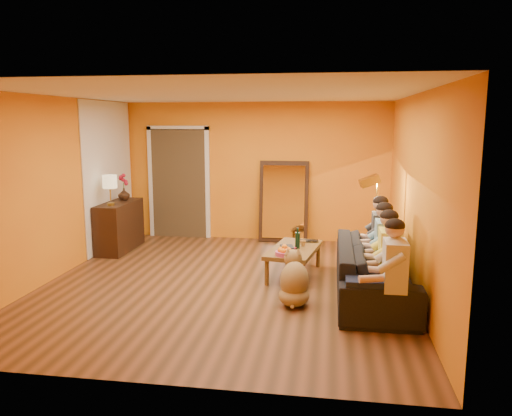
# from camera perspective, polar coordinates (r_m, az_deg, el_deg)

# --- Properties ---
(room_shell) EXTENTS (5.00, 5.50, 2.60)m
(room_shell) POSITION_cam_1_polar(r_m,az_deg,el_deg) (7.14, -2.94, 2.27)
(room_shell) COLOR brown
(room_shell) RESTS_ON ground
(white_accent) EXTENTS (0.02, 1.90, 2.58)m
(white_accent) POSITION_cam_1_polar(r_m,az_deg,el_deg) (9.24, -16.47, 3.61)
(white_accent) COLOR white
(white_accent) RESTS_ON wall_left
(doorway_recess) EXTENTS (1.06, 0.30, 2.10)m
(doorway_recess) POSITION_cam_1_polar(r_m,az_deg,el_deg) (9.91, -8.58, 2.86)
(doorway_recess) COLOR #3F2D19
(doorway_recess) RESTS_ON floor
(door_jamb_left) EXTENTS (0.08, 0.06, 2.20)m
(door_jamb_left) POSITION_cam_1_polar(r_m,az_deg,el_deg) (9.98, -11.91, 2.81)
(door_jamb_left) COLOR white
(door_jamb_left) RESTS_ON wall_back
(door_jamb_right) EXTENTS (0.08, 0.06, 2.20)m
(door_jamb_right) POSITION_cam_1_polar(r_m,az_deg,el_deg) (9.64, -5.55, 2.73)
(door_jamb_right) COLOR white
(door_jamb_right) RESTS_ON wall_back
(door_header) EXTENTS (1.22, 0.06, 0.08)m
(door_header) POSITION_cam_1_polar(r_m,az_deg,el_deg) (9.73, -8.95, 9.04)
(door_header) COLOR white
(door_header) RESTS_ON wall_back
(mirror_frame) EXTENTS (0.92, 0.27, 1.51)m
(mirror_frame) POSITION_cam_1_polar(r_m,az_deg,el_deg) (9.35, 3.19, 0.74)
(mirror_frame) COLOR #331B11
(mirror_frame) RESTS_ON floor
(mirror_glass) EXTENTS (0.78, 0.21, 1.35)m
(mirror_glass) POSITION_cam_1_polar(r_m,az_deg,el_deg) (9.31, 3.16, 0.70)
(mirror_glass) COLOR white
(mirror_glass) RESTS_ON mirror_frame
(sideboard) EXTENTS (0.44, 1.18, 0.85)m
(sideboard) POSITION_cam_1_polar(r_m,az_deg,el_deg) (9.09, -15.33, -2.02)
(sideboard) COLOR #331B11
(sideboard) RESTS_ON floor
(table_lamp) EXTENTS (0.24, 0.24, 0.51)m
(table_lamp) POSITION_cam_1_polar(r_m,az_deg,el_deg) (8.71, -16.33, 1.97)
(table_lamp) COLOR beige
(table_lamp) RESTS_ON sideboard
(sofa) EXTENTS (2.37, 0.93, 0.69)m
(sofa) POSITION_cam_1_polar(r_m,az_deg,el_deg) (6.67, 13.32, -6.94)
(sofa) COLOR black
(sofa) RESTS_ON floor
(coffee_table) EXTENTS (0.82, 1.31, 0.42)m
(coffee_table) POSITION_cam_1_polar(r_m,az_deg,el_deg) (7.39, 4.37, -6.13)
(coffee_table) COLOR brown
(coffee_table) RESTS_ON floor
(floor_lamp) EXTENTS (0.33, 0.28, 1.44)m
(floor_lamp) POSITION_cam_1_polar(r_m,az_deg,el_deg) (7.63, 13.56, -1.93)
(floor_lamp) COLOR #AF9333
(floor_lamp) RESTS_ON floor
(dog) EXTENTS (0.41, 0.61, 0.69)m
(dog) POSITION_cam_1_polar(r_m,az_deg,el_deg) (6.24, 4.43, -7.89)
(dog) COLOR olive
(dog) RESTS_ON floor
(person_far_left) EXTENTS (0.70, 0.44, 1.22)m
(person_far_left) POSITION_cam_1_polar(r_m,az_deg,el_deg) (5.66, 15.54, -7.30)
(person_far_left) COLOR beige
(person_far_left) RESTS_ON sofa
(person_mid_left) EXTENTS (0.70, 0.44, 1.22)m
(person_mid_left) POSITION_cam_1_polar(r_m,az_deg,el_deg) (6.18, 14.95, -5.81)
(person_mid_left) COLOR #F6EB52
(person_mid_left) RESTS_ON sofa
(person_mid_right) EXTENTS (0.70, 0.44, 1.22)m
(person_mid_right) POSITION_cam_1_polar(r_m,az_deg,el_deg) (6.71, 14.46, -4.55)
(person_mid_right) COLOR #7CAAC0
(person_mid_right) RESTS_ON sofa
(person_far_right) EXTENTS (0.70, 0.44, 1.22)m
(person_far_right) POSITION_cam_1_polar(r_m,az_deg,el_deg) (7.24, 14.03, -3.47)
(person_far_right) COLOR #303035
(person_far_right) RESTS_ON sofa
(fruit_bowl) EXTENTS (0.26, 0.26, 0.16)m
(fruit_bowl) POSITION_cam_1_polar(r_m,az_deg,el_deg) (6.89, 3.28, -4.81)
(fruit_bowl) COLOR #CA4779
(fruit_bowl) RESTS_ON coffee_table
(wine_bottle) EXTENTS (0.07, 0.07, 0.31)m
(wine_bottle) POSITION_cam_1_polar(r_m,az_deg,el_deg) (7.25, 4.77, -3.47)
(wine_bottle) COLOR black
(wine_bottle) RESTS_ON coffee_table
(tumbler) EXTENTS (0.10, 0.10, 0.09)m
(tumbler) POSITION_cam_1_polar(r_m,az_deg,el_deg) (7.43, 5.39, -4.03)
(tumbler) COLOR #B27F3F
(tumbler) RESTS_ON coffee_table
(laptop) EXTENTS (0.35, 0.25, 0.03)m
(laptop) POSITION_cam_1_polar(r_m,az_deg,el_deg) (7.66, 5.94, -3.85)
(laptop) COLOR black
(laptop) RESTS_ON coffee_table
(book_lower) EXTENTS (0.21, 0.28, 0.03)m
(book_lower) POSITION_cam_1_polar(r_m,az_deg,el_deg) (7.16, 2.83, -4.80)
(book_lower) COLOR #331B11
(book_lower) RESTS_ON coffee_table
(book_mid) EXTENTS (0.27, 0.30, 0.02)m
(book_mid) POSITION_cam_1_polar(r_m,az_deg,el_deg) (7.16, 2.92, -4.61)
(book_mid) COLOR #A7132C
(book_mid) RESTS_ON book_lower
(book_upper) EXTENTS (0.23, 0.28, 0.02)m
(book_upper) POSITION_cam_1_polar(r_m,az_deg,el_deg) (7.14, 2.82, -4.49)
(book_upper) COLOR black
(book_upper) RESTS_ON book_mid
(vase) EXTENTS (0.20, 0.20, 0.21)m
(vase) POSITION_cam_1_polar(r_m,az_deg,el_deg) (9.22, -14.85, 1.53)
(vase) COLOR #331B11
(vase) RESTS_ON sideboard
(flowers) EXTENTS (0.17, 0.17, 0.48)m
(flowers) POSITION_cam_1_polar(r_m,az_deg,el_deg) (9.19, -14.92, 3.09)
(flowers) COLOR #A7132C
(flowers) RESTS_ON vase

